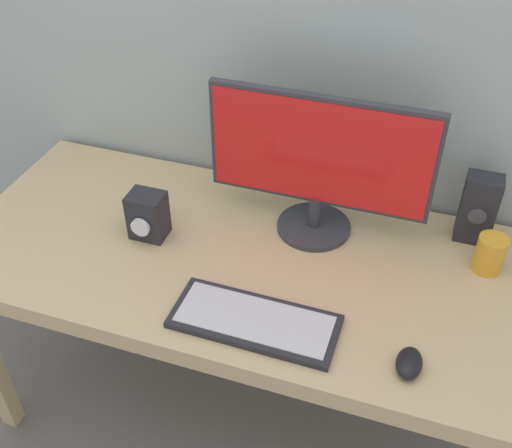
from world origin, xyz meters
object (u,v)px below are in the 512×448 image
at_px(speaker_right, 478,208).
at_px(audio_controller, 147,216).
at_px(monitor, 319,162).
at_px(mouse, 409,363).
at_px(desk, 239,271).
at_px(coffee_mug, 490,254).
at_px(keyboard_primary, 255,321).

distance_m(speaker_right, audio_controller, 0.92).
relative_size(monitor, mouse, 6.54).
bearing_deg(desk, audio_controller, -179.19).
relative_size(speaker_right, audio_controller, 1.49).
relative_size(speaker_right, coffee_mug, 1.97).
xyz_separation_m(speaker_right, coffee_mug, (0.05, -0.12, -0.05)).
bearing_deg(mouse, speaker_right, 79.89).
distance_m(monitor, keyboard_primary, 0.47).
bearing_deg(desk, coffee_mug, 13.62).
xyz_separation_m(monitor, speaker_right, (0.43, 0.10, -0.12)).
height_order(desk, mouse, mouse).
xyz_separation_m(desk, audio_controller, (-0.27, -0.00, 0.13)).
bearing_deg(coffee_mug, mouse, -110.83).
bearing_deg(keyboard_primary, monitor, 83.75).
distance_m(keyboard_primary, speaker_right, 0.70).
bearing_deg(mouse, keyboard_primary, 178.84).
distance_m(monitor, mouse, 0.58).
relative_size(monitor, speaker_right, 2.99).
bearing_deg(speaker_right, monitor, -167.32).
bearing_deg(audio_controller, speaker_right, 18.01).
relative_size(keyboard_primary, mouse, 4.35).
xyz_separation_m(mouse, audio_controller, (-0.77, 0.24, 0.05)).
xyz_separation_m(keyboard_primary, coffee_mug, (0.53, 0.38, 0.04)).
height_order(desk, speaker_right, speaker_right).
bearing_deg(audio_controller, monitor, 22.99).
height_order(monitor, speaker_right, monitor).
bearing_deg(monitor, keyboard_primary, -96.25).
distance_m(audio_controller, coffee_mug, 0.93).
height_order(desk, keyboard_primary, keyboard_primary).
distance_m(keyboard_primary, mouse, 0.37).
distance_m(desk, keyboard_primary, 0.27).
height_order(desk, audio_controller, audio_controller).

